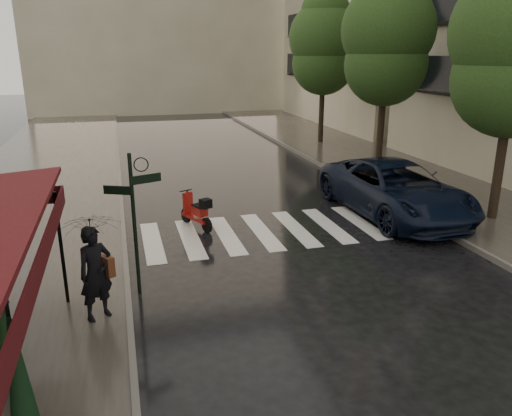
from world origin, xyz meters
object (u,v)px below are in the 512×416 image
parasol_front (22,397)px  parked_car (395,189)px  scooter (197,212)px  pedestrian_with_umbrella (92,235)px

parasol_front → parked_car: bearing=41.8°
scooter → parked_car: 6.33m
pedestrian_with_umbrella → parked_car: (9.00, 4.48, -0.96)m
scooter → parasol_front: parasol_front is taller
scooter → parasol_front: size_ratio=0.58×
parked_car → parasol_front: size_ratio=2.37×
scooter → parasol_front: (-3.30, -9.02, 1.02)m
pedestrian_with_umbrella → parasol_front: (-0.61, -4.10, -0.31)m
pedestrian_with_umbrella → parasol_front: 4.16m
pedestrian_with_umbrella → parked_car: 10.10m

